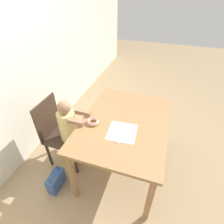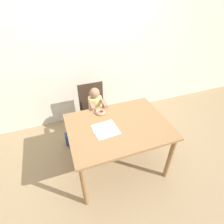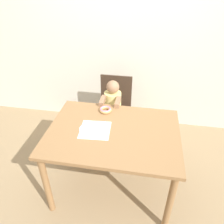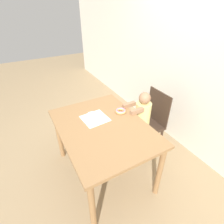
% 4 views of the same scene
% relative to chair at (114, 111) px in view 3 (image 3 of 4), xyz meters
% --- Properties ---
extents(ground_plane, '(12.00, 12.00, 0.00)m').
position_rel_chair_xyz_m(ground_plane, '(0.12, -0.80, -0.47)').
color(ground_plane, '#997F5B').
extents(wall_back, '(8.00, 0.05, 2.50)m').
position_rel_chair_xyz_m(wall_back, '(0.12, 0.55, 0.78)').
color(wall_back, silver).
rests_on(wall_back, ground_plane).
extents(dining_table, '(1.24, 0.92, 0.78)m').
position_rel_chair_xyz_m(dining_table, '(0.12, -0.80, 0.21)').
color(dining_table, olive).
rests_on(dining_table, ground_plane).
extents(chair, '(0.41, 0.45, 0.92)m').
position_rel_chair_xyz_m(chair, '(0.00, 0.00, 0.00)').
color(chair, '#38281E').
rests_on(chair, ground_plane).
extents(child_figure, '(0.23, 0.37, 0.97)m').
position_rel_chair_xyz_m(child_figure, '(0.00, -0.14, 0.03)').
color(child_figure, '#E0D17F').
rests_on(child_figure, ground_plane).
extents(donut, '(0.13, 0.13, 0.04)m').
position_rel_chair_xyz_m(donut, '(-0.02, -0.48, 0.33)').
color(donut, tan).
rests_on(donut, dining_table).
extents(napkin, '(0.30, 0.30, 0.00)m').
position_rel_chair_xyz_m(napkin, '(-0.05, -0.81, 0.31)').
color(napkin, white).
rests_on(napkin, dining_table).
extents(handbag, '(0.25, 0.11, 0.32)m').
position_rel_chair_xyz_m(handbag, '(-0.42, -0.13, -0.35)').
color(handbag, '#2D4C84').
rests_on(handbag, ground_plane).
extents(plate, '(0.18, 0.18, 0.01)m').
position_rel_chair_xyz_m(plate, '(-0.12, -0.81, 0.31)').
color(plate, white).
rests_on(plate, dining_table).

